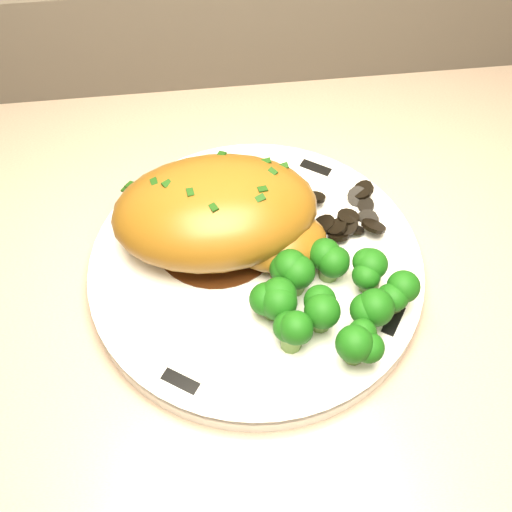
{
  "coord_description": "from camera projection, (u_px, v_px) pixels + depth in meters",
  "views": [
    {
      "loc": [
        -0.34,
        1.39,
        1.39
      ],
      "look_at": [
        -0.31,
        1.72,
        0.94
      ],
      "focal_mm": 45.0,
      "sensor_mm": 36.0,
      "label": 1
    }
  ],
  "objects": [
    {
      "name": "counter",
      "position": [
        303.0,
        474.0,
        0.92
      ],
      "size": [
        2.12,
        0.7,
        1.03
      ],
      "color": "brown",
      "rests_on": "ground"
    },
    {
      "name": "plate",
      "position": [
        256.0,
        269.0,
        0.57
      ],
      "size": [
        0.35,
        0.35,
        0.02
      ],
      "primitive_type": "cylinder",
      "rotation": [
        0.0,
        0.0,
        -0.24
      ],
      "color": "white",
      "rests_on": "counter"
    },
    {
      "name": "rim_accent_0",
      "position": [
        316.0,
        168.0,
        0.63
      ],
      "size": [
        0.03,
        0.03,
        0.0
      ],
      "primitive_type": "cube",
      "rotation": [
        0.0,
        0.0,
        2.55
      ],
      "color": "black",
      "rests_on": "plate"
    },
    {
      "name": "rim_accent_1",
      "position": [
        134.0,
        211.0,
        0.59
      ],
      "size": [
        0.03,
        0.03,
        0.0
      ],
      "primitive_type": "cube",
      "rotation": [
        0.0,
        0.0,
        4.12
      ],
      "color": "black",
      "rests_on": "plate"
    },
    {
      "name": "rim_accent_2",
      "position": [
        180.0,
        381.0,
        0.49
      ],
      "size": [
        0.03,
        0.03,
        0.0
      ],
      "primitive_type": "cube",
      "rotation": [
        0.0,
        0.0,
        5.69
      ],
      "color": "black",
      "rests_on": "plate"
    },
    {
      "name": "rim_accent_3",
      "position": [
        393.0,
        320.0,
        0.53
      ],
      "size": [
        0.03,
        0.03,
        0.0
      ],
      "primitive_type": "cube",
      "rotation": [
        0.0,
        0.0,
        7.26
      ],
      "color": "black",
      "rests_on": "plate"
    },
    {
      "name": "gravy_pool",
      "position": [
        217.0,
        236.0,
        0.58
      ],
      "size": [
        0.12,
        0.12,
        0.0
      ],
      "primitive_type": "cylinder",
      "color": "#3E1C0B",
      "rests_on": "plate"
    },
    {
      "name": "chicken_breast",
      "position": [
        223.0,
        215.0,
        0.55
      ],
      "size": [
        0.18,
        0.12,
        0.07
      ],
      "rotation": [
        0.0,
        0.0,
        0.03
      ],
      "color": "brown",
      "rests_on": "plate"
    },
    {
      "name": "mushroom_pile",
      "position": [
        319.0,
        223.0,
        0.58
      ],
      "size": [
        0.09,
        0.07,
        0.02
      ],
      "color": "black",
      "rests_on": "plate"
    },
    {
      "name": "broccoli_florets",
      "position": [
        334.0,
        299.0,
        0.51
      ],
      "size": [
        0.13,
        0.1,
        0.04
      ],
      "rotation": [
        0.0,
        0.0,
        -0.37
      ],
      "color": "#597D35",
      "rests_on": "plate"
    }
  ]
}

